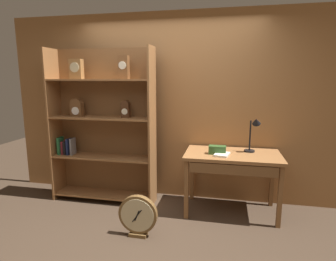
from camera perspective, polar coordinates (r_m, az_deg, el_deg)
The scene contains 8 objects.
ground_plane at distance 3.14m, azimuth -4.68°, elevation -22.34°, with size 10.00×10.00×0.00m, color #3D2D21.
back_wood_panel at distance 3.97m, azimuth 0.58°, elevation 4.72°, with size 4.80×0.05×2.60m, color #9E6B3D.
bookshelf at distance 3.95m, azimuth -13.44°, elevation 0.84°, with size 1.44×0.35×2.11m.
workbench at distance 3.59m, azimuth 13.04°, elevation -6.15°, with size 1.18×0.68×0.78m.
desk_lamp at distance 3.64m, azimuth 17.12°, elevation -0.09°, with size 0.19×0.19×0.47m.
toolbox_small at distance 3.51m, azimuth 10.05°, elevation -3.93°, with size 0.21×0.11×0.10m, color #2D5123.
open_repair_manual at distance 3.47m, azimuth 10.99°, elevation -4.81°, with size 0.16×0.22×0.03m, color silver.
round_clock_large at distance 3.18m, azimuth -6.17°, elevation -16.94°, with size 0.43×0.11×0.47m.
Camera 1 is at (0.77, -2.52, 1.70)m, focal length 29.78 mm.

